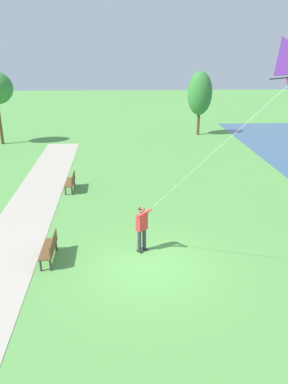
{
  "coord_description": "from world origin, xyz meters",
  "views": [
    {
      "loc": [
        -0.72,
        -10.95,
        6.88
      ],
      "look_at": [
        -0.1,
        1.53,
        2.12
      ],
      "focal_mm": 34.87,
      "sensor_mm": 36.0,
      "label": 1
    }
  ],
  "objects_px": {
    "person_kite_flyer": "(142,225)",
    "park_bench_far_walkway": "(71,181)",
    "flying_kite": "(279,63)",
    "park_bench_near_walkway": "(50,247)",
    "tree_treeline_center": "(200,94)"
  },
  "relations": [
    {
      "from": "person_kite_flyer",
      "to": "park_bench_far_walkway",
      "type": "bearing_deg",
      "value": 117.7
    },
    {
      "from": "flying_kite",
      "to": "park_bench_far_walkway",
      "type": "xyz_separation_m",
      "value": [
        -6.32,
        9.94,
        -6.11
      ]
    },
    {
      "from": "park_bench_near_walkway",
      "to": "tree_treeline_center",
      "type": "height_order",
      "value": "tree_treeline_center"
    },
    {
      "from": "tree_treeline_center",
      "to": "park_bench_far_walkway",
      "type": "bearing_deg",
      "value": -124.45
    },
    {
      "from": "tree_treeline_center",
      "to": "park_bench_near_walkway",
      "type": "bearing_deg",
      "value": -113.75
    },
    {
      "from": "park_bench_near_walkway",
      "to": "park_bench_far_walkway",
      "type": "bearing_deg",
      "value": 91.68
    },
    {
      "from": "flying_kite",
      "to": "person_kite_flyer",
      "type": "bearing_deg",
      "value": 130.23
    },
    {
      "from": "flying_kite",
      "to": "park_bench_near_walkway",
      "type": "distance_m",
      "value": 9.13
    },
    {
      "from": "park_bench_far_walkway",
      "to": "tree_treeline_center",
      "type": "distance_m",
      "value": 16.46
    },
    {
      "from": "person_kite_flyer",
      "to": "park_bench_far_walkway",
      "type": "distance_m",
      "value": 7.38
    },
    {
      "from": "person_kite_flyer",
      "to": "tree_treeline_center",
      "type": "height_order",
      "value": "tree_treeline_center"
    },
    {
      "from": "park_bench_far_walkway",
      "to": "tree_treeline_center",
      "type": "xyz_separation_m",
      "value": [
        9.16,
        13.35,
        2.97
      ]
    },
    {
      "from": "person_kite_flyer",
      "to": "tree_treeline_center",
      "type": "distance_m",
      "value": 20.82
    },
    {
      "from": "flying_kite",
      "to": "park_bench_near_walkway",
      "type": "bearing_deg",
      "value": 154.29
    },
    {
      "from": "tree_treeline_center",
      "to": "person_kite_flyer",
      "type": "bearing_deg",
      "value": -106.12
    }
  ]
}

